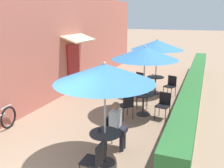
{
  "coord_description": "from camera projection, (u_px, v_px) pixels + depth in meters",
  "views": [
    {
      "loc": [
        3.14,
        -3.05,
        3.27
      ],
      "look_at": [
        0.15,
        4.69,
        1.0
      ],
      "focal_mm": 40.0,
      "sensor_mm": 36.0,
      "label": 1
    }
  ],
  "objects": [
    {
      "name": "coffee_cup_mid",
      "position": [
        148.0,
        92.0,
        8.38
      ],
      "size": [
        0.07,
        0.07,
        0.09
      ],
      "color": "white",
      "rests_on": "patio_table_mid"
    },
    {
      "name": "coffee_cup_near",
      "position": [
        99.0,
        130.0,
        5.61
      ],
      "size": [
        0.07,
        0.07,
        0.09
      ],
      "color": "#232328",
      "rests_on": "patio_table_near"
    },
    {
      "name": "patio_umbrella_near",
      "position": [
        105.0,
        73.0,
        5.2
      ],
      "size": [
        2.16,
        2.16,
        2.36
      ],
      "color": "#B7B7BC",
      "rests_on": "ground_plane"
    },
    {
      "name": "planter_hedge",
      "position": [
        194.0,
        86.0,
        10.01
      ],
      "size": [
        0.6,
        13.44,
        1.01
      ],
      "color": "gray",
      "rests_on": "ground_plane"
    },
    {
      "name": "cafe_chair_mid_left",
      "position": [
        127.0,
        104.0,
        8.05
      ],
      "size": [
        0.56,
        0.56,
        0.87
      ],
      "rotation": [
        0.0,
        0.0,
        7.12
      ],
      "color": "black",
      "rests_on": "ground_plane"
    },
    {
      "name": "seated_patron_near_right",
      "position": [
        117.0,
        124.0,
        6.19
      ],
      "size": [
        0.4,
        0.34,
        1.25
      ],
      "rotation": [
        0.0,
        0.0,
        10.99
      ],
      "color": "#23232D",
      "rests_on": "ground_plane"
    },
    {
      "name": "patio_table_near",
      "position": [
        105.0,
        142.0,
        5.62
      ],
      "size": [
        0.71,
        0.71,
        0.75
      ],
      "color": "#28282D",
      "rests_on": "ground_plane"
    },
    {
      "name": "coffee_cup_far",
      "position": [
        152.0,
        75.0,
        10.77
      ],
      "size": [
        0.07,
        0.07,
        0.09
      ],
      "color": "white",
      "rests_on": "patio_table_far"
    },
    {
      "name": "cafe_chair_far_right",
      "position": [
        141.0,
        80.0,
        11.13
      ],
      "size": [
        0.51,
        0.51,
        0.87
      ],
      "rotation": [
        0.0,
        0.0,
        12.21
      ],
      "color": "black",
      "rests_on": "ground_plane"
    },
    {
      "name": "patio_umbrella_mid",
      "position": [
        145.0,
        53.0,
        8.0
      ],
      "size": [
        2.16,
        2.16,
        2.36
      ],
      "color": "#B7B7BC",
      "rests_on": "ground_plane"
    },
    {
      "name": "cafe_chair_near_left",
      "position": [
        95.0,
        159.0,
        4.97
      ],
      "size": [
        0.4,
        0.4,
        0.87
      ],
      "rotation": [
        0.0,
        0.0,
        7.85
      ],
      "color": "black",
      "rests_on": "ground_plane"
    },
    {
      "name": "cafe_chair_far_left",
      "position": [
        171.0,
        85.0,
        10.35
      ],
      "size": [
        0.51,
        0.51,
        0.87
      ],
      "rotation": [
        0.0,
        0.0,
        9.07
      ],
      "color": "black",
      "rests_on": "ground_plane"
    },
    {
      "name": "cafe_chair_near_right",
      "position": [
        113.0,
        129.0,
        6.27
      ],
      "size": [
        0.4,
        0.4,
        0.87
      ],
      "rotation": [
        0.0,
        0.0,
        10.99
      ],
      "color": "black",
      "rests_on": "ground_plane"
    },
    {
      "name": "patio_table_mid",
      "position": [
        143.0,
        100.0,
        8.42
      ],
      "size": [
        0.71,
        0.71,
        0.75
      ],
      "color": "#28282D",
      "rests_on": "ground_plane"
    },
    {
      "name": "cafe_chair_mid_right",
      "position": [
        164.0,
        103.0,
        8.12
      ],
      "size": [
        0.47,
        0.47,
        0.87
      ],
      "rotation": [
        0.0,
        0.0,
        9.22
      ],
      "color": "black",
      "rests_on": "ground_plane"
    },
    {
      "name": "cafe_facade_wall",
      "position": [
        76.0,
        43.0,
        11.4
      ],
      "size": [
        0.98,
        14.44,
        4.2
      ],
      "color": "#C66B5B",
      "rests_on": "ground_plane"
    },
    {
      "name": "cafe_chair_mid_back",
      "position": [
        140.0,
        94.0,
        9.09
      ],
      "size": [
        0.5,
        0.5,
        0.87
      ],
      "rotation": [
        0.0,
        0.0,
        11.31
      ],
      "color": "black",
      "rests_on": "ground_plane"
    },
    {
      "name": "patio_umbrella_far",
      "position": [
        157.0,
        45.0,
        10.32
      ],
      "size": [
        2.16,
        2.16,
        2.36
      ],
      "color": "#B7B7BC",
      "rests_on": "ground_plane"
    },
    {
      "name": "patio_table_far",
      "position": [
        155.0,
        82.0,
        10.74
      ],
      "size": [
        0.71,
        0.71,
        0.75
      ],
      "color": "#28282D",
      "rests_on": "ground_plane"
    }
  ]
}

